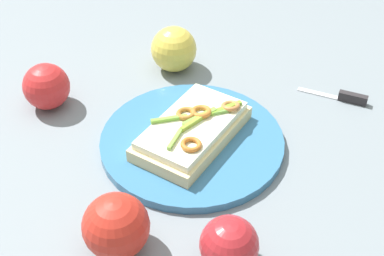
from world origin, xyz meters
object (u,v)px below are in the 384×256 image
object	(u,v)px
apple_0	(46,86)
knife	(344,97)
plate	(192,142)
sandwich	(193,130)
apple_2	(116,226)
apple_1	(174,49)
apple_3	(229,245)

from	to	relation	value
apple_0	knife	bearing A→B (deg)	151.60
plate	knife	bearing A→B (deg)	173.95
sandwich	knife	xyz separation A→B (m)	(-0.27, 0.03, -0.02)
apple_0	apple_2	distance (m)	0.32
sandwich	knife	world-z (taller)	sandwich
apple_0	apple_1	xyz separation A→B (m)	(-0.23, 0.01, 0.00)
sandwich	apple_3	distance (m)	0.22
plate	knife	world-z (taller)	knife
plate	sandwich	world-z (taller)	sandwich
sandwich	apple_0	world-z (taller)	apple_0
apple_1	apple_3	distance (m)	0.43
plate	knife	distance (m)	0.28
apple_2	knife	size ratio (longest dim) A/B	0.84
apple_0	plate	bearing A→B (deg)	127.13
knife	apple_3	bearing A→B (deg)	80.31
apple_3	plate	bearing A→B (deg)	-108.46
apple_1	apple_2	world-z (taller)	apple_2
apple_1	apple_0	bearing A→B (deg)	-1.89
apple_1	apple_3	xyz separation A→B (m)	(0.14, 0.40, -0.00)
apple_2	knife	world-z (taller)	apple_2
apple_1	apple_3	bearing A→B (deg)	70.21
apple_0	knife	xyz separation A→B (m)	(-0.43, 0.23, -0.03)
plate	knife	size ratio (longest dim) A/B	2.81
apple_2	sandwich	bearing A→B (deg)	-145.64
sandwich	knife	bearing A→B (deg)	146.41
plate	apple_2	xyz separation A→B (m)	(0.17, 0.12, 0.03)
sandwich	apple_2	size ratio (longest dim) A/B	2.56
apple_2	plate	bearing A→B (deg)	-145.48
sandwich	apple_0	bearing A→B (deg)	-80.31
plate	apple_1	distance (m)	0.21
apple_2	apple_0	bearing A→B (deg)	-93.70
apple_2	knife	distance (m)	0.46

